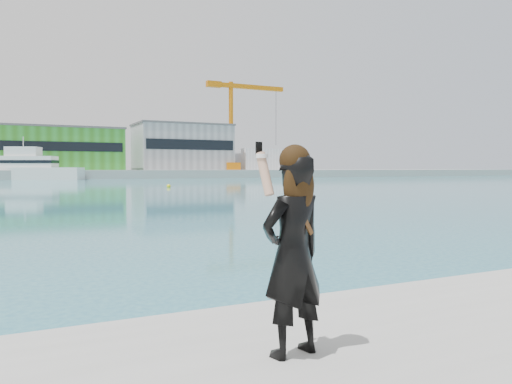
% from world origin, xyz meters
% --- Properties ---
extents(far_quay, '(320.00, 40.00, 2.00)m').
position_xyz_m(far_quay, '(0.00, 130.00, 1.00)').
color(far_quay, '#9E9E99').
rests_on(far_quay, ground).
extents(warehouse_green, '(30.60, 16.36, 10.50)m').
position_xyz_m(warehouse_green, '(8.00, 127.98, 7.26)').
color(warehouse_green, '#338A22').
rests_on(warehouse_green, far_quay).
extents(warehouse_grey_right, '(25.50, 15.35, 12.50)m').
position_xyz_m(warehouse_grey_right, '(40.00, 127.98, 8.26)').
color(warehouse_grey_right, gray).
rests_on(warehouse_grey_right, far_quay).
extents(ancillary_shed, '(12.00, 10.00, 6.00)m').
position_xyz_m(ancillary_shed, '(62.00, 126.00, 5.00)').
color(ancillary_shed, silver).
rests_on(ancillary_shed, far_quay).
extents(dock_crane, '(23.00, 4.00, 24.00)m').
position_xyz_m(dock_crane, '(53.20, 122.00, 15.07)').
color(dock_crane, orange).
rests_on(dock_crane, far_quay).
extents(flagpole_right, '(1.28, 0.16, 8.00)m').
position_xyz_m(flagpole_right, '(22.09, 121.00, 6.54)').
color(flagpole_right, silver).
rests_on(flagpole_right, far_quay).
extents(motor_yacht, '(20.01, 12.73, 9.09)m').
position_xyz_m(motor_yacht, '(1.54, 111.26, 2.55)').
color(motor_yacht, white).
rests_on(motor_yacht, ground).
extents(buoy_near, '(0.50, 0.50, 0.50)m').
position_xyz_m(buoy_near, '(15.43, 56.72, 0.00)').
color(buoy_near, '#FAEC0D').
rests_on(buoy_near, ground).
extents(woman, '(0.69, 0.52, 1.79)m').
position_xyz_m(woman, '(-0.13, -0.63, 1.71)').
color(woman, black).
rests_on(woman, near_quay).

